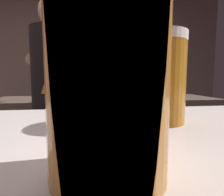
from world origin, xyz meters
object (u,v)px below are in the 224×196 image
at_px(mixing_bowl, 70,95).
at_px(bottle_soy, 66,67).
at_px(pint_glass_near, 108,83).
at_px(bottle_olive_oil, 101,66).
at_px(pint_glass_far, 158,78).
at_px(bartender, 58,99).
at_px(bottle_vinegar, 96,68).
at_px(knife_block, 169,86).
at_px(chefs_knife, 95,98).

bearing_deg(mixing_bowl, bottle_soy, 96.86).
bearing_deg(bottle_soy, pint_glass_near, -83.71).
xyz_separation_m(mixing_bowl, bottle_olive_oil, (0.41, 1.31, 0.37)).
bearing_deg(pint_glass_far, bartender, 106.20).
distance_m(pint_glass_near, pint_glass_far, 0.18).
height_order(mixing_bowl, bottle_vinegar, bottle_vinegar).
bearing_deg(knife_block, bartender, -152.66).
height_order(knife_block, pint_glass_near, knife_block).
relative_size(mixing_bowl, bottle_vinegar, 1.00).
bearing_deg(bottle_soy, mixing_bowl, -83.14).
bearing_deg(mixing_bowl, knife_block, 3.97).
xyz_separation_m(mixing_bowl, pint_glass_near, (0.18, -1.71, 0.16)).
height_order(knife_block, bottle_vinegar, bottle_vinegar).
distance_m(knife_block, bottle_soy, 1.74).
bearing_deg(pint_glass_near, chefs_knife, 87.74).
bearing_deg(pint_glass_far, chefs_knife, 91.19).
bearing_deg(knife_block, bottle_vinegar, 118.83).
height_order(knife_block, chefs_knife, knife_block).
xyz_separation_m(mixing_bowl, bottle_vinegar, (0.33, 1.35, 0.34)).
bearing_deg(bartender, bottle_vinegar, -9.14).
relative_size(bartender, pint_glass_far, 12.31).
bearing_deg(mixing_bowl, pint_glass_near, -84.14).
bearing_deg(pint_glass_far, mixing_bowl, 99.86).
relative_size(bartender, bottle_vinegar, 9.22).
relative_size(pint_glass_near, bottle_vinegar, 0.72).
xyz_separation_m(bartender, mixing_bowl, (0.04, 0.48, -0.02)).
relative_size(pint_glass_near, pint_glass_far, 0.96).
bearing_deg(bottle_vinegar, pint_glass_near, -92.91).
relative_size(knife_block, mixing_bowl, 1.60).
xyz_separation_m(bartender, bottle_soy, (-0.12, 1.80, 0.33)).
bearing_deg(bottle_vinegar, pint_glass_far, -91.20).
height_order(pint_glass_near, pint_glass_far, pint_glass_far).
bearing_deg(knife_block, pint_glass_far, -115.19).
distance_m(mixing_bowl, bottle_soy, 1.37).
xyz_separation_m(chefs_knife, bottle_soy, (-0.40, 1.39, 0.37)).
bearing_deg(bottle_olive_oil, pint_glass_far, -92.73).
bearing_deg(bottle_olive_oil, pint_glass_near, -94.39).
distance_m(chefs_knife, bottle_olive_oil, 1.45).
xyz_separation_m(pint_glass_far, bottle_olive_oil, (0.14, 2.86, 0.20)).
xyz_separation_m(knife_block, bottle_olive_oil, (-0.63, 1.23, 0.29)).
height_order(pint_glass_near, bottle_soy, bottle_soy).
height_order(bartender, knife_block, bartender).
xyz_separation_m(chefs_knife, pint_glass_far, (0.03, -1.48, 0.18)).
bearing_deg(mixing_bowl, chefs_knife, -17.87).
xyz_separation_m(bartender, pint_glass_far, (0.31, -1.07, 0.15)).
bearing_deg(knife_block, bottle_olive_oil, 117.00).
height_order(pint_glass_near, bottle_vinegar, bottle_vinegar).
bearing_deg(pint_glass_far, bottle_vinegar, 88.80).
distance_m(mixing_bowl, pint_glass_near, 1.73).
height_order(pint_glass_far, bottle_olive_oil, bottle_olive_oil).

